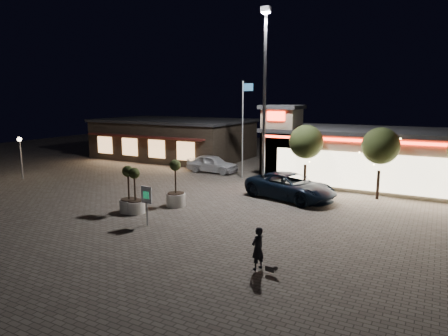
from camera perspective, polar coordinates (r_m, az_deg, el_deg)
The scene contains 16 objects.
ground at distance 21.80m, azimuth -7.76°, elevation -7.94°, with size 90.00×90.00×0.00m, color #695F55.
retail_building at distance 32.90m, azimuth 23.26°, elevation 1.40°, with size 20.40×8.40×6.10m.
restaurant_building at distance 45.35m, azimuth -7.21°, elevation 4.25°, with size 16.40×11.00×4.30m.
floodlight_pole at distance 26.74m, azimuth 5.81°, elevation 10.69°, with size 0.60×0.40×12.38m.
flagpole at distance 32.96m, azimuth 2.83°, elevation 6.66°, with size 0.95×0.10×8.00m.
lamp_post_west at distance 36.97m, azimuth -27.09°, elevation 2.37°, with size 0.36×0.36×3.48m.
string_tree_a at distance 29.06m, azimuth 11.64°, elevation 3.66°, with size 2.42×2.42×4.79m.
string_tree_b at distance 28.03m, azimuth 21.47°, elevation 2.93°, with size 2.42×2.42×4.79m.
pickup_truck at distance 26.90m, azimuth 9.46°, elevation -2.60°, with size 2.87×6.23×1.73m, color black.
white_sedan at distance 35.97m, azimuth -1.71°, elevation 0.63°, with size 1.90×4.71×1.61m, color silver.
pedestrian at distance 16.03m, azimuth 4.85°, elevation -11.36°, with size 0.63×0.41×1.72m, color black.
dog at distance 15.79m, azimuth 6.90°, elevation -14.07°, with size 0.52×0.22×0.28m.
planter_left at distance 24.21m, azimuth -13.42°, elevation -4.17°, with size 1.14×1.14×2.80m.
planter_mid at distance 23.91m, azimuth -12.57°, elevation -4.38°, with size 1.10×1.10×2.71m.
planter_right at distance 25.03m, azimuth -6.91°, elevation -3.40°, with size 1.19×1.19×2.94m.
valet_sign at distance 21.38m, azimuth -11.00°, elevation -4.27°, with size 0.70×0.12×2.11m.
Camera 1 is at (12.37, -16.65, 6.72)m, focal length 32.00 mm.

